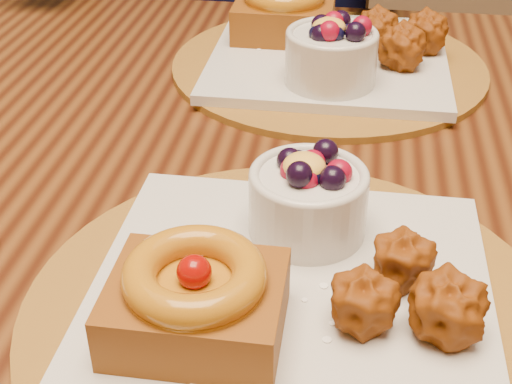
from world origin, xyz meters
TOP-DOWN VIEW (x-y plane):
  - dining_table at (0.09, 0.10)m, footprint 1.60×0.90m
  - place_setting_near at (0.09, -0.11)m, footprint 0.38×0.38m
  - place_setting_far at (0.09, 0.31)m, footprint 0.38×0.38m
  - chair_far at (-0.11, 0.83)m, footprint 0.56×0.56m

SIDE VIEW (x-z plane):
  - chair_far at x=-0.11m, z-range 0.05..0.94m
  - dining_table at x=0.09m, z-range 0.30..1.06m
  - place_setting_near at x=0.09m, z-range 0.74..0.82m
  - place_setting_far at x=0.09m, z-range 0.74..0.83m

